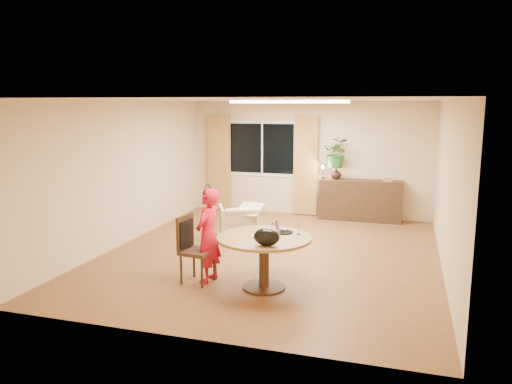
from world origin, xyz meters
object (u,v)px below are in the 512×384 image
sideboard (360,200)px  dining_table (264,248)px  dining_chair (197,250)px  child (208,235)px  armchair (239,222)px

sideboard → dining_table: bearing=-101.0°
dining_table → sideboard: bearing=79.0°
dining_chair → child: (0.13, 0.09, 0.20)m
dining_table → armchair: size_ratio=1.83×
dining_chair → child: size_ratio=0.71×
dining_chair → armchair: (-0.21, 2.41, -0.16)m
sideboard → armchair: bearing=-133.1°
dining_table → child: child is taller
child → dining_table: bearing=92.8°
child → sideboard: (1.73, 4.52, -0.24)m
armchair → sideboard: (2.07, 2.21, 0.12)m
dining_chair → sideboard: 4.98m
dining_table → dining_chair: bearing=-177.0°
child → sideboard: 4.85m
child → sideboard: bearing=164.8°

